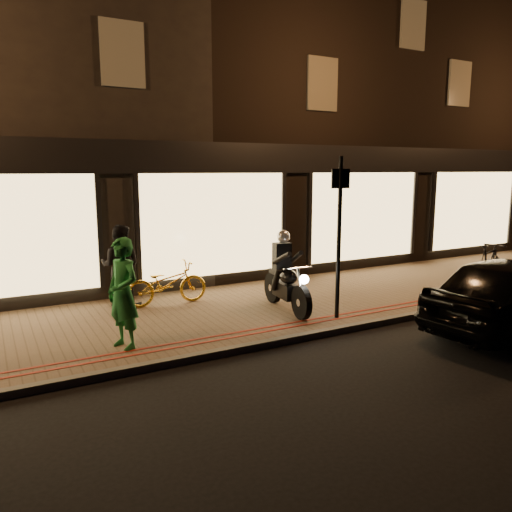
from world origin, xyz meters
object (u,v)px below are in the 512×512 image
Objects in this scene: sign_post at (339,229)px; motorcycle at (286,280)px; bicycle_gold at (167,283)px; person_green at (123,293)px.

motorcycle is at bearing 122.07° from sign_post.
motorcycle is 1.51m from sign_post.
motorcycle is 1.15× the size of bicycle_gold.
bicycle_gold is at bearing 124.52° from person_green.
motorcycle reaches higher than bicycle_gold.
sign_post is at bearing 63.53° from person_green.
person_green is at bearing 175.46° from sign_post.
motorcycle is at bearing 78.30° from person_green.
motorcycle is 3.41m from person_green.
sign_post is (0.57, -0.92, 1.06)m from motorcycle.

